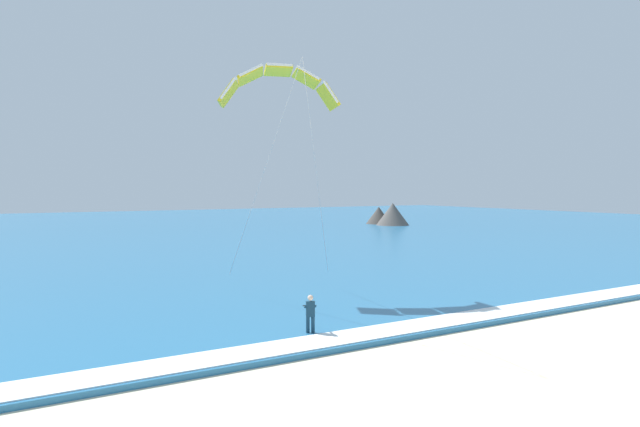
% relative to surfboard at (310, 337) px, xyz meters
% --- Properties ---
extents(sea, '(200.00, 120.00, 0.20)m').
position_rel_surfboard_xyz_m(sea, '(5.69, 57.77, 0.07)').
color(sea, teal).
rests_on(sea, ground).
extents(surf_foam, '(200.00, 1.66, 0.04)m').
position_rel_surfboard_xyz_m(surf_foam, '(5.69, -1.23, 0.19)').
color(surf_foam, white).
rests_on(surf_foam, sea).
extents(surfboard, '(0.97, 1.46, 0.09)m').
position_rel_surfboard_xyz_m(surfboard, '(0.00, 0.00, 0.00)').
color(surfboard, '#239EC6').
rests_on(surfboard, ground).
extents(kitesurfer, '(0.66, 0.65, 1.69)m').
position_rel_surfboard_xyz_m(kitesurfer, '(0.01, 0.02, 0.91)').
color(kitesurfer, '#143347').
rests_on(kitesurfer, ground).
extents(kite_primary, '(6.53, 9.85, 11.38)m').
position_rel_surfboard_xyz_m(kite_primary, '(2.81, 8.71, 11.57)').
color(kite_primary, yellow).
extents(headland_right, '(5.24, 8.33, 3.55)m').
position_rel_surfboard_xyz_m(headland_right, '(39.94, 48.33, 1.63)').
color(headland_right, '#47423D').
rests_on(headland_right, ground).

